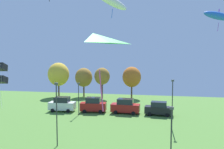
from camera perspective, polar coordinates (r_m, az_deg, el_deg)
The scene contains 16 objects.
kite_flying_3 at distance 35.20m, azimuth -25.39°, elevation 0.27°, with size 1.82×1.97×6.33m.
kite_flying_7 at distance 27.67m, azimuth 0.02°, elevation 17.13°, with size 3.66×3.64×2.88m.
kite_flying_9 at distance 10.27m, azimuth -4.47°, elevation 5.88°, with size 1.97×2.07×2.93m.
kite_flying_10 at distance 37.94m, azimuth 24.25°, elevation 12.72°, with size 4.96×3.14×3.13m.
parked_car_leftmost at distance 42.70m, azimuth -11.91°, elevation -7.02°, with size 4.62×2.27×2.55m.
parked_car_second_from_left at distance 41.23m, azimuth -4.53°, elevation -7.32°, with size 4.55×2.29×2.59m.
parked_car_third_from_left at distance 40.34m, azimuth 3.23°, elevation -7.63°, with size 4.86×2.25×2.51m.
parked_car_rightmost_in_row at distance 39.75m, azimuth 11.20°, elevation -8.05°, with size 4.62×2.21×2.26m.
light_post_0 at distance 32.25m, azimuth 14.31°, elevation -6.35°, with size 0.36×0.20×6.61m.
light_post_1 at distance 39.17m, azimuth -8.04°, elevation -5.29°, with size 0.36×0.20×5.36m.
light_post_2 at distance 26.21m, azimuth -13.17°, elevation -8.52°, with size 0.36×0.20×6.89m.
light_post_3 at distance 21.92m, azimuth 14.06°, elevation -13.35°, with size 0.36×0.20×5.30m.
treeline_tree_0 at distance 57.47m, azimuth -12.74°, elevation 0.04°, with size 4.99×4.99×8.10m.
treeline_tree_1 at distance 56.60m, azimuth -6.81°, elevation -0.71°, with size 4.07×4.07×6.85m.
treeline_tree_2 at distance 53.57m, azimuth -2.40°, elevation -0.45°, with size 3.50×3.50×7.04m.
treeline_tree_3 at distance 54.34m, azimuth 4.77°, elevation -0.61°, with size 4.25×4.25×7.22m.
Camera 1 is at (1.72, 1.42, 9.71)m, focal length 38.00 mm.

